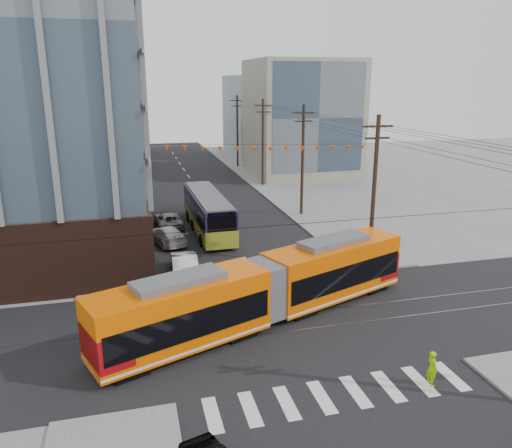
{
  "coord_description": "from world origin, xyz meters",
  "views": [
    {
      "loc": [
        -8.24,
        -20.38,
        13.26
      ],
      "look_at": [
        -0.62,
        9.13,
        4.43
      ],
      "focal_mm": 35.0,
      "sensor_mm": 36.0,
      "label": 1
    }
  ],
  "objects": [
    {
      "name": "ground",
      "position": [
        0.0,
        0.0,
        0.0
      ],
      "size": [
        160.0,
        160.0,
        0.0
      ],
      "primitive_type": "plane",
      "color": "slate"
    },
    {
      "name": "bg_bldg_nw_near",
      "position": [
        -17.0,
        52.0,
        9.0
      ],
      "size": [
        18.0,
        16.0,
        18.0
      ],
      "primitive_type": "cube",
      "color": "#8C99A5",
      "rests_on": "ground"
    },
    {
      "name": "bg_bldg_ne_near",
      "position": [
        16.0,
        48.0,
        8.0
      ],
      "size": [
        14.0,
        14.0,
        16.0
      ],
      "primitive_type": "cube",
      "color": "gray",
      "rests_on": "ground"
    },
    {
      "name": "bg_bldg_nw_far",
      "position": [
        -14.0,
        72.0,
        10.0
      ],
      "size": [
        16.0,
        18.0,
        20.0
      ],
      "primitive_type": "cube",
      "color": "gray",
      "rests_on": "ground"
    },
    {
      "name": "bg_bldg_ne_far",
      "position": [
        18.0,
        68.0,
        7.0
      ],
      "size": [
        16.0,
        16.0,
        14.0
      ],
      "primitive_type": "cube",
      "color": "#8C99A5",
      "rests_on": "ground"
    },
    {
      "name": "utility_pole_far",
      "position": [
        8.5,
        56.0,
        5.5
      ],
      "size": [
        0.3,
        0.3,
        11.0
      ],
      "primitive_type": "cylinder",
      "color": "black",
      "rests_on": "ground"
    },
    {
      "name": "streetcar",
      "position": [
        -1.31,
        4.51,
        1.91
      ],
      "size": [
        19.51,
        9.84,
        3.83
      ],
      "primitive_type": null,
      "rotation": [
        0.0,
        0.0,
        0.37
      ],
      "color": "#EC5900",
      "rests_on": "ground"
    },
    {
      "name": "city_bus",
      "position": [
        -1.56,
        22.79,
        1.77
      ],
      "size": [
        2.94,
        12.51,
        3.53
      ],
      "primitive_type": null,
      "rotation": [
        0.0,
        0.0,
        0.02
      ],
      "color": "#221846",
      "rests_on": "ground"
    },
    {
      "name": "parked_car_silver",
      "position": [
        -4.91,
        12.73,
        0.81
      ],
      "size": [
        1.95,
        5.02,
        1.63
      ],
      "primitive_type": "imported",
      "rotation": [
        0.0,
        0.0,
        3.1
      ],
      "color": "silver",
      "rests_on": "ground"
    },
    {
      "name": "parked_car_white",
      "position": [
        -5.55,
        20.06,
        0.74
      ],
      "size": [
        3.56,
        5.48,
        1.48
      ],
      "primitive_type": "imported",
      "rotation": [
        0.0,
        0.0,
        3.46
      ],
      "color": "#BDBBBC",
      "rests_on": "ground"
    },
    {
      "name": "parked_car_grey",
      "position": [
        -4.98,
        24.89,
        0.7
      ],
      "size": [
        2.63,
        5.19,
        1.41
      ],
      "primitive_type": "imported",
      "rotation": [
        0.0,
        0.0,
        3.2
      ],
      "color": "slate",
      "rests_on": "ground"
    },
    {
      "name": "pedestrian",
      "position": [
        4.3,
        -3.35,
        0.84
      ],
      "size": [
        0.43,
        0.63,
        1.68
      ],
      "primitive_type": "imported",
      "rotation": [
        0.0,
        0.0,
        1.62
      ],
      "color": "#96D903",
      "rests_on": "ground"
    },
    {
      "name": "jersey_barrier",
      "position": [
        8.3,
        12.95,
        0.38
      ],
      "size": [
        1.23,
        3.85,
        0.76
      ],
      "primitive_type": "cube",
      "rotation": [
        0.0,
        0.0,
        -0.1
      ],
      "color": "slate",
      "rests_on": "ground"
    }
  ]
}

